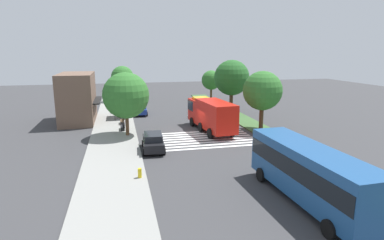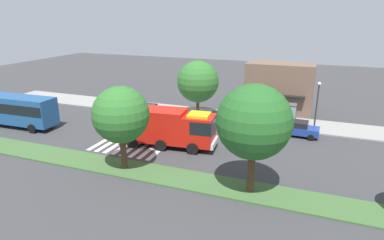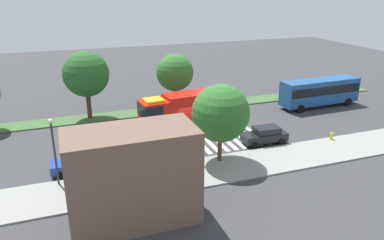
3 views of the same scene
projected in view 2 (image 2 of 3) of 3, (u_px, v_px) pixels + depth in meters
name	position (u px, v px, depth m)	size (l,w,h in m)	color
ground_plane	(173.00, 138.00, 34.21)	(120.00, 120.00, 0.00)	#38383A
sidewalk	(201.00, 114.00, 42.14)	(60.00, 4.96, 0.14)	gray
median_strip	(133.00, 170.00, 27.11)	(60.00, 3.00, 0.14)	#3D6033
crosswalk	(147.00, 134.00, 35.23)	(6.75, 11.65, 0.01)	silver
fire_truck	(168.00, 126.00, 31.52)	(9.72, 3.62, 3.66)	red
parked_car_west	(147.00, 111.00, 40.61)	(4.48, 2.21, 1.71)	black
parked_car_mid	(297.00, 128.00, 34.57)	(4.34, 2.14, 1.61)	navy
transit_bus	(12.00, 108.00, 37.27)	(10.67, 3.14, 3.53)	navy
bus_stop_shelter	(280.00, 110.00, 37.30)	(3.50, 1.40, 2.46)	#4C4C51
bench_near_shelter	(244.00, 117.00, 39.07)	(1.60, 0.50, 0.90)	#4C3823
bench_west_of_shelter	(219.00, 114.00, 40.15)	(1.60, 0.50, 0.90)	black
street_lamp	(317.00, 102.00, 34.82)	(0.36, 0.36, 5.39)	#2D2D30
storefront_building	(279.00, 88.00, 42.18)	(8.32, 4.96, 6.38)	brown
sidewalk_tree_far_west	(198.00, 82.00, 39.45)	(4.99, 4.99, 6.88)	#513823
median_tree_far_west	(121.00, 115.00, 25.95)	(4.54, 4.54, 6.84)	#47301E
median_tree_west	(254.00, 122.00, 22.19)	(5.17, 5.17, 7.80)	#47301E
fire_hydrant	(109.00, 105.00, 44.51)	(0.28, 0.28, 0.70)	gold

